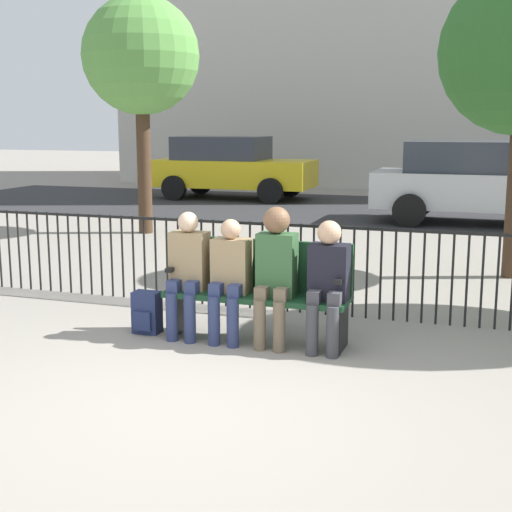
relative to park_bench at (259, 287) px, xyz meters
name	(u,v)px	position (x,y,z in m)	size (l,w,h in m)	color
ground_plane	(184,406)	(0.00, -1.69, -0.49)	(80.00, 80.00, 0.00)	gray
park_bench	(259,287)	(0.00, 0.00, 0.00)	(1.69, 0.45, 0.92)	#14381E
seated_person_0	(188,268)	(-0.65, -0.13, 0.16)	(0.34, 0.39, 1.18)	navy
seated_person_1	(230,274)	(-0.23, -0.13, 0.13)	(0.34, 0.39, 1.13)	navy
seated_person_2	(275,268)	(0.20, -0.13, 0.22)	(0.34, 0.39, 1.26)	brown
seated_person_3	(328,279)	(0.67, -0.13, 0.16)	(0.34, 0.39, 1.15)	#3D3D42
backpack	(147,313)	(-1.08, -0.15, -0.30)	(0.26, 0.21, 0.40)	navy
fence_railing	(288,260)	(-0.02, 1.03, 0.07)	(9.01, 0.03, 0.95)	black
tree_1	(141,57)	(-3.99, 5.50, 2.61)	(2.06, 2.06, 4.16)	#422D1E
street_surface	(401,210)	(0.00, 10.31, -0.49)	(24.00, 6.00, 0.01)	#2B2B2D
parked_car_0	(230,166)	(-4.62, 11.54, 0.35)	(4.20, 1.94, 1.62)	yellow
parked_car_1	(478,181)	(1.69, 8.64, 0.35)	(4.20, 1.94, 1.62)	#B7B7BC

